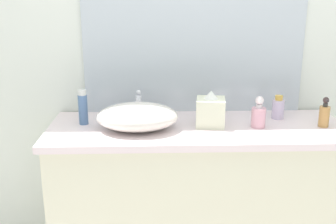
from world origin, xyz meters
name	(u,v)px	position (x,y,z in m)	size (l,w,h in m)	color
bathroom_wall_rear	(189,40)	(0.00, 0.73, 1.30)	(6.00, 0.06, 2.60)	silver
vanity_counter	(196,206)	(0.03, 0.42, 0.46)	(1.49, 0.54, 0.91)	beige
wall_mirror_panel	(195,16)	(0.03, 0.69, 1.43)	(1.19, 0.01, 1.05)	#B2BCC6
sink_basin	(137,117)	(-0.27, 0.39, 0.97)	(0.40, 0.31, 0.13)	silver
faucet	(139,103)	(-0.27, 0.56, 0.99)	(0.03, 0.12, 0.15)	silver
soap_dispenser	(259,115)	(0.32, 0.39, 0.97)	(0.07, 0.07, 0.16)	#D195A5
lotion_bottle	(324,115)	(0.65, 0.39, 0.97)	(0.05, 0.05, 0.15)	#B27F43
perfume_bottle	(278,108)	(0.46, 0.53, 0.96)	(0.06, 0.06, 0.12)	silver
spray_can	(83,108)	(-0.55, 0.47, 1.00)	(0.05, 0.05, 0.18)	#4E6D9B
tissue_box	(211,111)	(0.09, 0.43, 0.99)	(0.16, 0.16, 0.18)	beige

